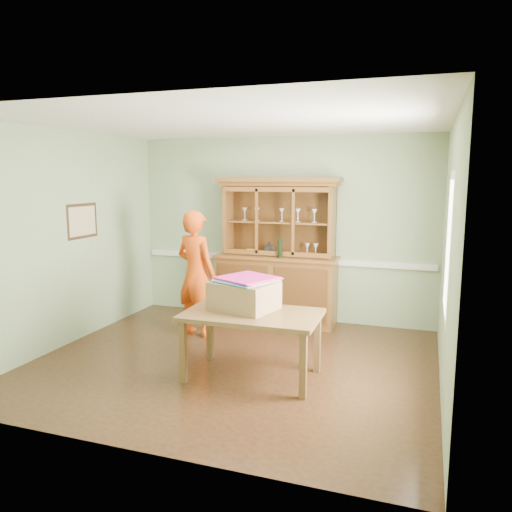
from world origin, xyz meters
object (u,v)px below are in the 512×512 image
at_px(dining_table, 252,320).
at_px(cardboard_box, 244,295).
at_px(china_hutch, 277,272).
at_px(person, 196,273).

xyz_separation_m(dining_table, cardboard_box, (-0.13, 0.12, 0.23)).
height_order(dining_table, cardboard_box, cardboard_box).
distance_m(china_hutch, person, 1.28).
distance_m(dining_table, cardboard_box, 0.29).
xyz_separation_m(dining_table, person, (-1.20, 1.14, 0.22)).
relative_size(cardboard_box, person, 0.38).
bearing_deg(cardboard_box, dining_table, -41.79).
xyz_separation_m(china_hutch, person, (-0.85, -0.95, 0.10)).
height_order(cardboard_box, person, person).
relative_size(china_hutch, person, 1.25).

